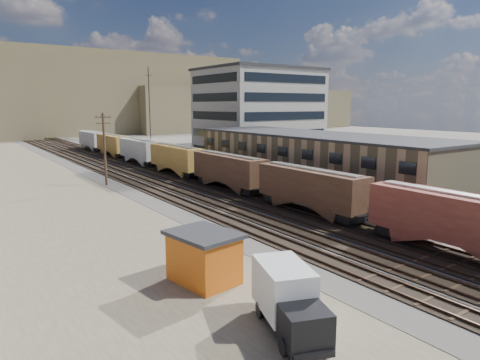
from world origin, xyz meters
TOP-DOWN VIEW (x-y plane):
  - ground at (0.00, 0.00)m, footprint 300.00×300.00m
  - ballast_bed at (0.00, 50.00)m, footprint 18.00×200.00m
  - dirt_yard at (-20.00, 40.00)m, footprint 24.00×180.00m
  - asphalt_lot at (22.00, 35.00)m, footprint 26.00×120.00m
  - rail_tracks at (-0.55, 50.00)m, footprint 11.40×200.00m
  - freight_train at (3.80, 37.32)m, footprint 3.00×119.74m
  - warehouse at (14.98, 25.00)m, footprint 12.40×40.40m
  - office_tower at (27.95, 54.95)m, footprint 22.60×18.60m
  - utility_pole_north at (-8.50, 42.00)m, footprint 2.20×0.32m
  - radio_mast at (6.00, 60.00)m, footprint 1.20×0.16m
  - hills_north at (0.17, 167.92)m, footprint 265.00×80.00m
  - box_truck at (-13.45, -1.69)m, footprint 4.02×6.24m
  - maintenance_shed at (-13.93, 5.77)m, footprint 4.05×4.91m
  - parked_car_silver at (29.80, 13.44)m, footprint 5.58×3.03m
  - parked_car_blue at (25.23, 45.02)m, footprint 5.31×4.62m
  - parked_car_far at (33.96, 40.81)m, footprint 3.01×5.15m

SIDE VIEW (x-z plane):
  - ground at x=0.00m, z-range 0.00..0.00m
  - dirt_yard at x=-20.00m, z-range 0.00..0.03m
  - asphalt_lot at x=22.00m, z-range 0.00..0.04m
  - ballast_bed at x=0.00m, z-range 0.00..0.06m
  - rail_tracks at x=-0.55m, z-range -0.01..0.23m
  - parked_car_blue at x=25.23m, z-range 0.00..1.36m
  - parked_car_silver at x=29.80m, z-range 0.00..1.54m
  - parked_car_far at x=33.96m, z-range 0.00..1.64m
  - box_truck at x=-13.45m, z-range 0.03..3.16m
  - maintenance_shed at x=-13.93m, z-range 0.04..3.30m
  - freight_train at x=3.80m, z-range 0.56..5.02m
  - warehouse at x=14.98m, z-range 0.03..7.28m
  - utility_pole_north at x=-8.50m, z-range 0.30..10.30m
  - radio_mast at x=6.00m, z-range 0.12..18.12m
  - office_tower at x=27.95m, z-range 0.04..18.49m
  - hills_north at x=0.17m, z-range -1.90..30.10m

